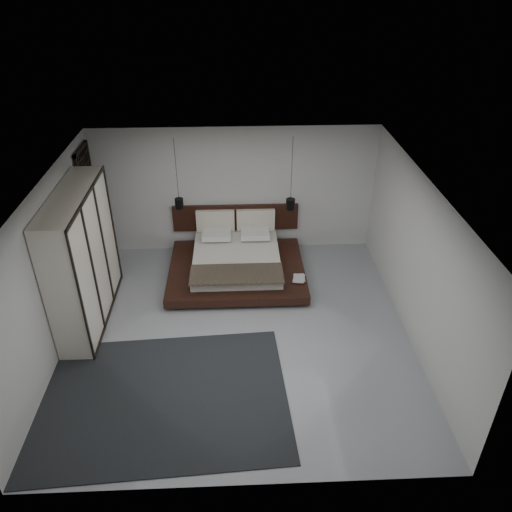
{
  "coord_description": "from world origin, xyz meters",
  "views": [
    {
      "loc": [
        0.01,
        -6.88,
        5.83
      ],
      "look_at": [
        0.37,
        1.2,
        0.84
      ],
      "focal_mm": 35.0,
      "sensor_mm": 36.0,
      "label": 1
    }
  ],
  "objects_px": {
    "wardrobe": "(82,259)",
    "pendant_right": "(290,204)",
    "rug": "(161,398)",
    "lattice_screen": "(92,209)",
    "bed": "(236,261)",
    "pendant_left": "(179,203)"
  },
  "relations": [
    {
      "from": "lattice_screen",
      "to": "bed",
      "type": "bearing_deg",
      "value": -10.45
    },
    {
      "from": "pendant_right",
      "to": "rug",
      "type": "height_order",
      "value": "pendant_right"
    },
    {
      "from": "wardrobe",
      "to": "pendant_right",
      "type": "bearing_deg",
      "value": 24.3
    },
    {
      "from": "bed",
      "to": "pendant_left",
      "type": "height_order",
      "value": "pendant_left"
    },
    {
      "from": "pendant_right",
      "to": "wardrobe",
      "type": "height_order",
      "value": "pendant_right"
    },
    {
      "from": "pendant_right",
      "to": "rug",
      "type": "relative_size",
      "value": 0.4
    },
    {
      "from": "wardrobe",
      "to": "rug",
      "type": "height_order",
      "value": "wardrobe"
    },
    {
      "from": "pendant_left",
      "to": "rug",
      "type": "xyz_separation_m",
      "value": [
        -0.05,
        -3.84,
        -1.43
      ]
    },
    {
      "from": "wardrobe",
      "to": "rug",
      "type": "relative_size",
      "value": 0.66
    },
    {
      "from": "bed",
      "to": "wardrobe",
      "type": "height_order",
      "value": "wardrobe"
    },
    {
      "from": "lattice_screen",
      "to": "pendant_left",
      "type": "bearing_deg",
      "value": -3.44
    },
    {
      "from": "bed",
      "to": "rug",
      "type": "bearing_deg",
      "value": -109.22
    },
    {
      "from": "pendant_left",
      "to": "lattice_screen",
      "type": "bearing_deg",
      "value": 176.56
    },
    {
      "from": "lattice_screen",
      "to": "wardrobe",
      "type": "relative_size",
      "value": 1.04
    },
    {
      "from": "lattice_screen",
      "to": "pendant_right",
      "type": "distance_m",
      "value": 4.07
    },
    {
      "from": "pendant_left",
      "to": "wardrobe",
      "type": "bearing_deg",
      "value": -131.99
    },
    {
      "from": "lattice_screen",
      "to": "wardrobe",
      "type": "bearing_deg",
      "value": -82.18
    },
    {
      "from": "lattice_screen",
      "to": "wardrobe",
      "type": "height_order",
      "value": "lattice_screen"
    },
    {
      "from": "bed",
      "to": "lattice_screen",
      "type": "bearing_deg",
      "value": 169.55
    },
    {
      "from": "lattice_screen",
      "to": "bed",
      "type": "distance_m",
      "value": 3.16
    },
    {
      "from": "lattice_screen",
      "to": "bed",
      "type": "height_order",
      "value": "lattice_screen"
    },
    {
      "from": "pendant_left",
      "to": "bed",
      "type": "bearing_deg",
      "value": -20.92
    }
  ]
}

